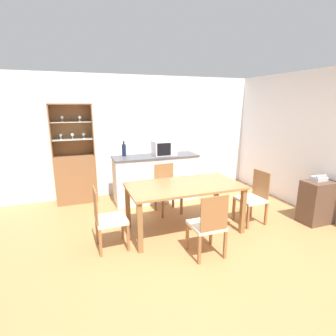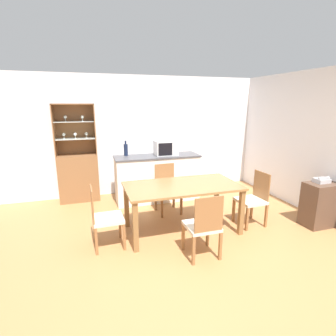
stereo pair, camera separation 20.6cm
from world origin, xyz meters
name	(u,v)px [view 1 (the left image)]	position (x,y,z in m)	size (l,w,h in m)	color
ground_plane	(193,246)	(0.00, 0.00, 0.00)	(18.00, 18.00, 0.00)	#B27A47
wall_back	(144,135)	(0.00, 2.63, 1.27)	(6.80, 0.06, 2.55)	silver
wall_right	(322,144)	(2.58, 0.30, 1.27)	(0.06, 4.60, 2.55)	silver
kitchen_counter	(156,178)	(0.06, 1.94, 0.47)	(1.72, 0.56, 0.94)	white
display_cabinet	(76,173)	(-1.49, 2.41, 0.61)	(0.78, 0.39, 1.96)	brown
dining_table	(184,191)	(0.07, 0.51, 0.66)	(1.74, 0.92, 0.75)	olive
dining_chair_head_near	(208,225)	(0.07, -0.27, 0.44)	(0.41, 0.41, 0.88)	beige
dining_chair_head_far	(167,189)	(0.07, 1.29, 0.44)	(0.43, 0.43, 0.88)	beige
dining_chair_side_right_near	(253,198)	(1.27, 0.37, 0.44)	(0.43, 0.43, 0.88)	beige
dining_chair_side_left_near	(108,219)	(-1.12, 0.37, 0.44)	(0.42, 0.42, 0.88)	beige
microwave	(164,148)	(0.25, 1.97, 1.09)	(0.45, 0.35, 0.29)	silver
wine_bottle	(124,150)	(-0.54, 2.13, 1.07)	(0.08, 0.08, 0.30)	#141E38
side_cabinet	(317,202)	(2.29, 0.00, 0.36)	(0.52, 0.36, 0.72)	brown
telephone	(319,178)	(2.30, 0.04, 0.76)	(0.23, 0.17, 0.10)	#B7B7BC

